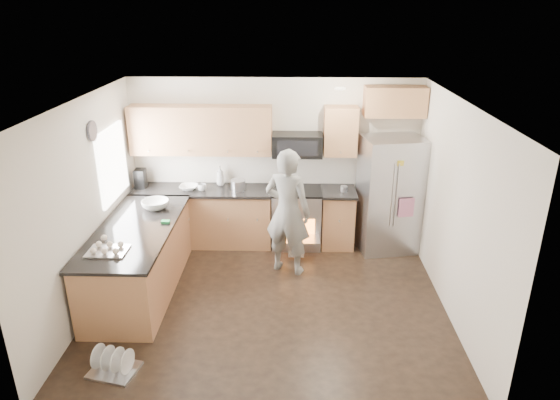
{
  "coord_description": "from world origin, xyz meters",
  "views": [
    {
      "loc": [
        0.3,
        -5.57,
        3.65
      ],
      "look_at": [
        0.12,
        0.5,
        1.23
      ],
      "focal_mm": 32.0,
      "sensor_mm": 36.0,
      "label": 1
    }
  ],
  "objects_px": {
    "stove_range": "(297,205)",
    "refrigerator": "(389,195)",
    "dish_rack": "(114,365)",
    "person": "(288,212)"
  },
  "relations": [
    {
      "from": "stove_range",
      "to": "refrigerator",
      "type": "bearing_deg",
      "value": -3.94
    },
    {
      "from": "refrigerator",
      "to": "dish_rack",
      "type": "bearing_deg",
      "value": -148.43
    },
    {
      "from": "refrigerator",
      "to": "dish_rack",
      "type": "xyz_separation_m",
      "value": [
        -3.35,
        -2.97,
        -0.82
      ]
    },
    {
      "from": "stove_range",
      "to": "refrigerator",
      "type": "xyz_separation_m",
      "value": [
        1.42,
        -0.1,
        0.22
      ]
    },
    {
      "from": "person",
      "to": "dish_rack",
      "type": "xyz_separation_m",
      "value": [
        -1.8,
        -2.21,
        -0.84
      ]
    },
    {
      "from": "refrigerator",
      "to": "person",
      "type": "relative_size",
      "value": 0.98
    },
    {
      "from": "refrigerator",
      "to": "dish_rack",
      "type": "distance_m",
      "value": 4.56
    },
    {
      "from": "person",
      "to": "dish_rack",
      "type": "bearing_deg",
      "value": 72.2
    },
    {
      "from": "stove_range",
      "to": "dish_rack",
      "type": "relative_size",
      "value": 3.23
    },
    {
      "from": "stove_range",
      "to": "person",
      "type": "height_order",
      "value": "person"
    }
  ]
}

